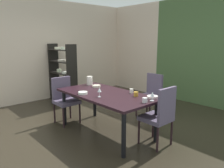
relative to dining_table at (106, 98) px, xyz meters
name	(u,v)px	position (x,y,z in m)	size (l,w,h in m)	color
ground_plane	(97,126)	(-0.36, 0.07, -0.69)	(5.44, 6.11, 0.02)	#2A241A
back_panel_interior	(135,49)	(-2.12, 3.08, 0.73)	(1.93, 0.10, 2.82)	beige
garden_window_panel	(216,52)	(0.60, 3.08, 0.73)	(3.51, 0.10, 2.82)	#466137
left_interior_panel	(38,51)	(-3.03, 0.07, 0.73)	(0.10, 6.11, 2.82)	beige
dining_table	(106,98)	(0.00, 0.00, 0.00)	(1.91, 0.97, 0.76)	black
chair_left_near	(65,97)	(-0.99, -0.30, -0.14)	(0.45, 0.44, 0.95)	#544960
chair_head_far	(151,93)	(-0.03, 1.36, -0.14)	(0.44, 0.45, 0.96)	#544960
chair_right_far	(160,114)	(0.99, 0.30, -0.13)	(0.44, 0.44, 1.00)	#544960
display_shelf	(62,73)	(-2.41, 0.46, 0.14)	(1.05, 0.30, 1.60)	black
wine_glass_front	(99,90)	(0.12, -0.24, 0.20)	(0.07, 0.07, 0.16)	silver
wine_glass_rear	(152,94)	(0.87, 0.24, 0.18)	(0.07, 0.07, 0.14)	silver
serving_bowl_north	(152,97)	(0.76, 0.38, 0.10)	(0.18, 0.18, 0.04)	white
serving_bowl_center	(83,93)	(-0.24, -0.34, 0.10)	(0.17, 0.17, 0.04)	white
serving_bowl_near_shelf	(96,86)	(-0.54, 0.20, 0.10)	(0.17, 0.17, 0.04)	beige
cup_corner	(136,94)	(0.50, 0.26, 0.12)	(0.08, 0.08, 0.08)	#BE8829
cup_left	(145,100)	(0.85, 0.07, 0.12)	(0.08, 0.08, 0.08)	silver
cup_west	(131,91)	(0.29, 0.37, 0.12)	(0.07, 0.07, 0.08)	white
pitcher_right	(90,80)	(-0.82, 0.23, 0.17)	(0.14, 0.12, 0.19)	silver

